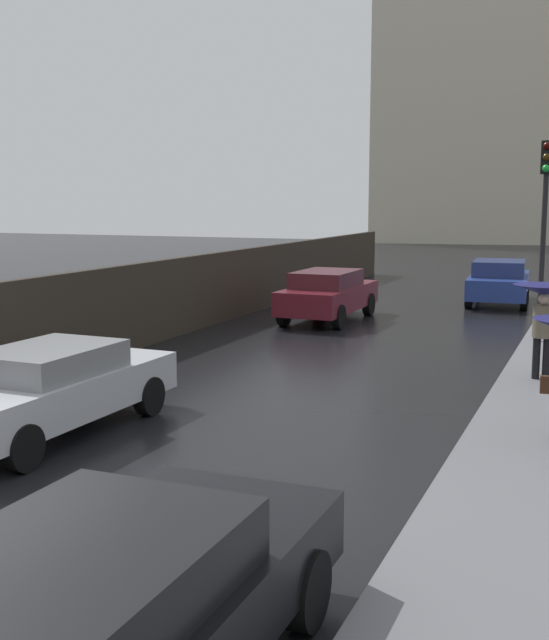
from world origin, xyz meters
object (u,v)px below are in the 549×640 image
(car_silver_near_kerb, at_px, (50,388))
(pedestrian_with_umbrella_near, at_px, (544,303))
(car_maroon_mid_road, at_px, (328,294))
(car_black_behind_camera, at_px, (104,616))
(traffic_light, at_px, (545,205))
(car_blue_far_ahead, at_px, (499,281))

(car_silver_near_kerb, xyz_separation_m, pedestrian_with_umbrella_near, (6.44, 5.99, 0.86))
(car_silver_near_kerb, xyz_separation_m, car_maroon_mid_road, (0.15, 12.23, 0.08))
(car_maroon_mid_road, relative_size, car_black_behind_camera, 0.96)
(car_silver_near_kerb, relative_size, car_black_behind_camera, 1.00)
(pedestrian_with_umbrella_near, bearing_deg, car_silver_near_kerb, 41.70)
(car_silver_near_kerb, xyz_separation_m, traffic_light, (6.07, 10.16, 2.63))
(car_silver_near_kerb, relative_size, pedestrian_with_umbrella_near, 2.57)
(car_maroon_mid_road, height_order, pedestrian_with_umbrella_near, pedestrian_with_umbrella_near)
(car_black_behind_camera, bearing_deg, traffic_light, 84.51)
(car_blue_far_ahead, bearing_deg, car_black_behind_camera, -93.40)
(car_silver_near_kerb, distance_m, pedestrian_with_umbrella_near, 8.84)
(traffic_light, bearing_deg, car_silver_near_kerb, -120.85)
(car_silver_near_kerb, height_order, car_blue_far_ahead, car_blue_far_ahead)
(car_blue_far_ahead, bearing_deg, traffic_light, -80.56)
(car_black_behind_camera, relative_size, pedestrian_with_umbrella_near, 2.58)
(car_maroon_mid_road, relative_size, pedestrian_with_umbrella_near, 2.48)
(car_maroon_mid_road, bearing_deg, car_black_behind_camera, 104.30)
(car_maroon_mid_road, bearing_deg, car_silver_near_kerb, 89.54)
(pedestrian_with_umbrella_near, bearing_deg, traffic_light, -86.06)
(traffic_light, bearing_deg, car_blue_far_ahead, 103.65)
(car_blue_far_ahead, relative_size, traffic_light, 1.00)
(car_blue_far_ahead, height_order, traffic_light, traffic_light)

